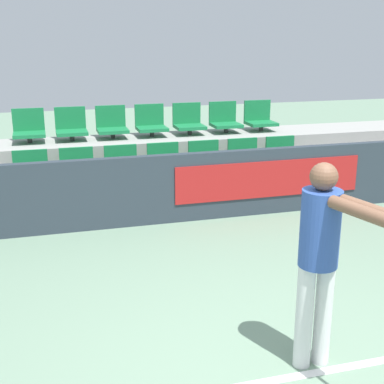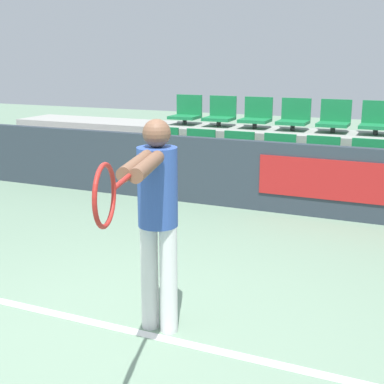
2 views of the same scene
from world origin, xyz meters
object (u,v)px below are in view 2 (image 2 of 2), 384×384
at_px(tennis_player, 155,210).
at_px(stadium_chair_4, 321,158).
at_px(stadium_chair_0, 162,146).
at_px(stadium_chair_8, 220,114).
at_px(stadium_chair_12, 377,121).
at_px(stadium_chair_2, 236,152).
at_px(stadium_chair_5, 367,162).
at_px(stadium_chair_1, 198,149).
at_px(stadium_chair_10, 294,117).
at_px(stadium_chair_9, 256,116).
at_px(stadium_chair_11, 334,119).
at_px(stadium_chair_7, 186,113).
at_px(stadium_chair_3, 277,155).

bearing_deg(tennis_player, stadium_chair_4, 69.59).
relative_size(stadium_chair_0, stadium_chair_8, 1.00).
bearing_deg(stadium_chair_12, stadium_chair_0, -162.91).
xyz_separation_m(stadium_chair_2, stadium_chair_5, (1.83, 0.00, 0.00)).
relative_size(stadium_chair_4, stadium_chair_8, 1.00).
xyz_separation_m(stadium_chair_1, stadium_chair_4, (1.83, 0.00, 0.00)).
bearing_deg(stadium_chair_10, stadium_chair_12, 0.00).
distance_m(stadium_chair_1, stadium_chair_5, 2.44).
distance_m(stadium_chair_2, stadium_chair_9, 1.03).
distance_m(stadium_chair_0, stadium_chair_1, 0.61).
bearing_deg(stadium_chair_11, stadium_chair_5, -56.95).
relative_size(stadium_chair_0, stadium_chair_9, 1.00).
height_order(stadium_chair_9, tennis_player, tennis_player).
bearing_deg(stadium_chair_4, stadium_chair_7, 158.98).
height_order(stadium_chair_2, stadium_chair_10, stadium_chair_10).
distance_m(stadium_chair_1, tennis_player, 4.39).
xyz_separation_m(stadium_chair_11, tennis_player, (-0.39, -5.08, -0.11)).
bearing_deg(stadium_chair_10, stadium_chair_2, -123.05).
distance_m(stadium_chair_9, stadium_chair_11, 1.22).
height_order(stadium_chair_2, stadium_chair_3, same).
xyz_separation_m(stadium_chair_5, stadium_chair_9, (-1.83, 0.94, 0.43)).
relative_size(stadium_chair_4, stadium_chair_9, 1.00).
distance_m(stadium_chair_11, stadium_chair_12, 0.61).
bearing_deg(stadium_chair_9, stadium_chair_11, 0.00).
xyz_separation_m(stadium_chair_0, stadium_chair_4, (2.44, 0.00, 0.00)).
relative_size(stadium_chair_9, tennis_player, 0.31).
bearing_deg(stadium_chair_2, stadium_chair_12, 27.13).
relative_size(stadium_chair_5, stadium_chair_9, 1.00).
xyz_separation_m(stadium_chair_7, stadium_chair_12, (3.05, 0.00, 0.00)).
height_order(stadium_chair_1, stadium_chair_8, stadium_chair_8).
height_order(stadium_chair_5, stadium_chair_12, stadium_chair_12).
bearing_deg(stadium_chair_0, stadium_chair_2, 0.00).
xyz_separation_m(stadium_chair_8, stadium_chair_12, (2.44, 0.00, 0.00)).
distance_m(stadium_chair_5, stadium_chair_9, 2.10).
height_order(stadium_chair_0, stadium_chair_10, stadium_chair_10).
height_order(stadium_chair_9, stadium_chair_10, same).
bearing_deg(stadium_chair_2, stadium_chair_1, 180.00).
height_order(stadium_chair_2, stadium_chair_11, stadium_chair_11).
height_order(stadium_chair_3, stadium_chair_11, stadium_chair_11).
bearing_deg(stadium_chair_5, stadium_chair_0, 180.00).
distance_m(stadium_chair_2, stadium_chair_5, 1.83).
bearing_deg(stadium_chair_11, stadium_chair_4, -90.00).
height_order(stadium_chair_0, stadium_chair_11, stadium_chair_11).
bearing_deg(stadium_chair_12, stadium_chair_11, 180.00).
bearing_deg(stadium_chair_12, stadium_chair_5, -90.00).
bearing_deg(stadium_chair_2, tennis_player, -78.72).
bearing_deg(stadium_chair_10, stadium_chair_1, -142.46).
distance_m(stadium_chair_1, stadium_chair_11, 2.10).
xyz_separation_m(stadium_chair_5, stadium_chair_12, (0.00, 0.94, 0.43)).
bearing_deg(stadium_chair_11, stadium_chair_10, 180.00).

